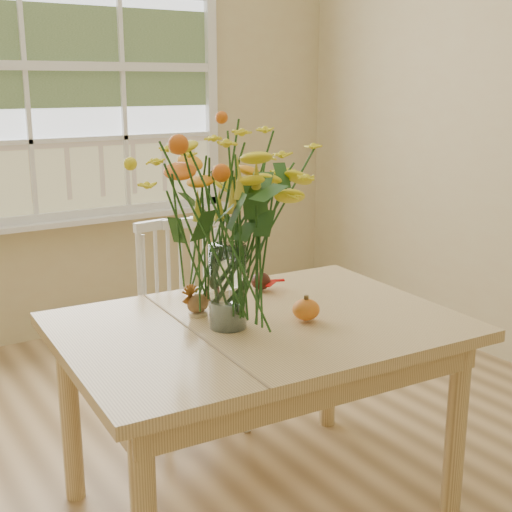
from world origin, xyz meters
TOP-DOWN VIEW (x-y plane):
  - wall_back at (0.00, 2.25)m, footprint 4.00×0.02m
  - window at (0.00, 2.21)m, footprint 2.42×0.12m
  - dining_table at (0.16, 0.19)m, footprint 1.35×1.00m
  - windsor_chair at (0.27, 0.92)m, footprint 0.46×0.45m
  - flower_vase at (0.05, 0.20)m, footprint 0.57×0.57m
  - pumpkin at (0.30, 0.11)m, footprint 0.09×0.09m
  - turkey_figurine at (0.02, 0.36)m, footprint 0.09×0.07m
  - dark_gourd at (0.36, 0.48)m, footprint 0.12×0.08m

SIDE VIEW (x-z plane):
  - windsor_chair at x=0.27m, z-range 0.06..0.93m
  - dining_table at x=0.16m, z-range 0.26..0.95m
  - dark_gourd at x=0.36m, z-range 0.69..0.76m
  - pumpkin at x=0.30m, z-range 0.69..0.77m
  - turkey_figurine at x=0.02m, z-range 0.68..0.79m
  - flower_vase at x=0.05m, z-range 0.76..1.44m
  - wall_back at x=0.00m, z-range 0.00..2.70m
  - window at x=0.00m, z-range 0.66..2.40m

